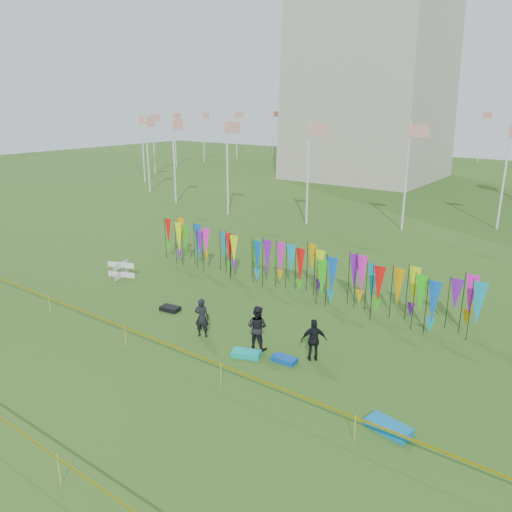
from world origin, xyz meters
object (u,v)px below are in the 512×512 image
Objects in this scene: box_kite at (121,270)px; kite_bag_teal at (389,427)px; kite_bag_blue at (284,359)px; person_left at (202,318)px; kite_bag_black at (170,309)px; person_mid at (257,327)px; kite_bag_turquoise at (246,354)px; person_right at (314,340)px.

box_kite reaches higher than kite_bag_teal.
kite_bag_blue is 4.99m from kite_bag_teal.
person_left is 1.86× the size of kite_bag_black.
kite_bag_teal is at bearing -11.96° from kite_bag_black.
kite_bag_blue is at bearing 160.21° from person_left.
person_mid is 1.64× the size of kite_bag_turquoise.
person_right reaches higher than kite_bag_blue.
person_left is 2.62m from kite_bag_turquoise.
person_right is (2.25, 0.49, -0.07)m from person_mid.
person_right is (4.69, 0.99, -0.01)m from person_left.
person_right is 2.64m from kite_bag_turquoise.
person_mid is at bearing 168.36° from person_left.
kite_bag_blue is at bearing 20.52° from kite_bag_turquoise.
person_left reaches higher than box_kite.
kite_bag_turquoise is 1.21× the size of kite_bag_black.
person_mid is 1.94× the size of kite_bag_blue.
person_right is at bearing 30.30° from kite_bag_turquoise.
kite_bag_turquoise is 1.49m from kite_bag_blue.
person_mid is (2.44, 0.50, 0.05)m from person_left.
kite_bag_turquoise is (2.50, -0.29, -0.72)m from person_left.
person_mid is at bearing -25.86° from person_right.
kite_bag_turquoise is at bearing -15.36° from box_kite.
person_mid is 2.31m from person_right.
person_left reaches higher than kite_bag_blue.
person_left is 2.49m from person_mid.
person_left reaches higher than kite_bag_turquoise.
kite_bag_teal is (4.73, -1.62, 0.03)m from kite_bag_blue.
kite_bag_blue is 1.02× the size of kite_bag_black.
person_left is 1.27× the size of kite_bag_teal.
person_mid is 1.99× the size of kite_bag_black.
box_kite is 0.68× the size of kite_bag_teal.
person_mid reaches higher than kite_bag_turquoise.
kite_bag_black is at bearing -16.75° from box_kite.
kite_bag_black is at bearing -38.81° from person_right.
kite_bag_black is (-6.88, 0.84, 0.01)m from kite_bag_blue.
person_right is at bearing 168.74° from person_left.
person_right is 1.79× the size of kite_bag_blue.
box_kite reaches higher than kite_bag_black.
person_left is at bearing 170.88° from kite_bag_teal.
kite_bag_blue is 0.70× the size of kite_bag_teal.
kite_bag_teal is (3.93, -2.38, -0.69)m from person_right.
person_left is at bearing -26.26° from person_right.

